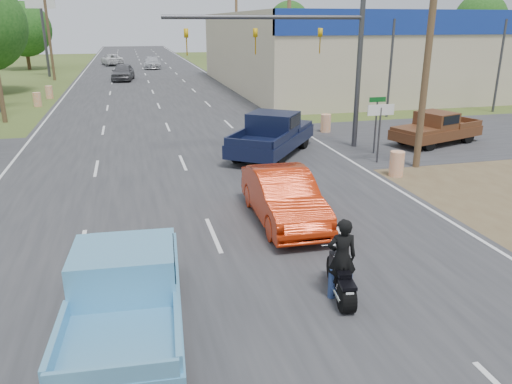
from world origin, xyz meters
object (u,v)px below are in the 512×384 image
object	(u,v)px
red_convertible	(283,197)
motorcycle	(341,281)
distant_car_white	(112,60)
brown_pickup	(435,128)
distant_car_grey	(123,72)
distant_car_silver	(152,63)
rider	(342,262)
blue_pickup	(126,289)
navy_pickup	(273,133)

from	to	relation	value
red_convertible	motorcycle	size ratio (longest dim) A/B	2.45
distant_car_white	brown_pickup	bearing A→B (deg)	97.22
distant_car_grey	distant_car_silver	world-z (taller)	distant_car_grey
distant_car_silver	distant_car_white	xyz separation A→B (m)	(-5.23, 6.69, 0.00)
red_convertible	motorcycle	bearing A→B (deg)	-90.46
rider	distant_car_grey	size ratio (longest dim) A/B	0.35
motorcycle	rider	xyz separation A→B (m)	(0.01, 0.04, 0.45)
red_convertible	brown_pickup	bearing A→B (deg)	38.52
motorcycle	distant_car_grey	world-z (taller)	distant_car_grey
red_convertible	brown_pickup	size ratio (longest dim) A/B	0.92
motorcycle	blue_pickup	world-z (taller)	blue_pickup
motorcycle	brown_pickup	distance (m)	16.37
brown_pickup	distant_car_white	size ratio (longest dim) A/B	0.96
navy_pickup	distant_car_silver	distance (m)	47.35
navy_pickup	distant_car_grey	size ratio (longest dim) A/B	1.20
red_convertible	distant_car_grey	bearing A→B (deg)	97.45
motorcycle	rider	bearing A→B (deg)	90.00
rider	distant_car_white	bearing A→B (deg)	-75.88
motorcycle	distant_car_silver	distance (m)	59.88
motorcycle	blue_pickup	distance (m)	4.55
distant_car_silver	distant_car_white	world-z (taller)	distant_car_white
distant_car_white	distant_car_grey	bearing A→B (deg)	84.34
brown_pickup	distant_car_grey	world-z (taller)	distant_car_grey
red_convertible	distant_car_white	world-z (taller)	red_convertible
distant_car_grey	distant_car_silver	xyz separation A→B (m)	(3.73, 13.88, -0.11)
blue_pickup	distant_car_silver	xyz separation A→B (m)	(3.64, 59.88, -0.14)
brown_pickup	distant_car_white	world-z (taller)	brown_pickup
distant_car_grey	distant_car_white	world-z (taller)	distant_car_grey
distant_car_silver	distant_car_white	size ratio (longest dim) A/B	0.96
blue_pickup	distant_car_grey	size ratio (longest dim) A/B	1.09
red_convertible	motorcycle	xyz separation A→B (m)	(-0.11, -4.64, -0.35)
distant_car_grey	navy_pickup	bearing A→B (deg)	-71.66
motorcycle	rider	size ratio (longest dim) A/B	1.10
red_convertible	rider	bearing A→B (deg)	-90.39
blue_pickup	distant_car_white	world-z (taller)	blue_pickup
blue_pickup	distant_car_white	size ratio (longest dim) A/B	1.01
red_convertible	blue_pickup	size ratio (longest dim) A/B	0.87
navy_pickup	distant_car_grey	distance (m)	34.04
rider	distant_car_silver	size ratio (longest dim) A/B	0.34
red_convertible	distant_car_silver	size ratio (longest dim) A/B	0.92
rider	blue_pickup	size ratio (longest dim) A/B	0.33
navy_pickup	red_convertible	bearing A→B (deg)	-67.84
red_convertible	navy_pickup	bearing A→B (deg)	77.06
motorcycle	distant_car_grey	xyz separation A→B (m)	(-4.61, 45.99, 0.42)
navy_pickup	distant_car_silver	world-z (taller)	navy_pickup
blue_pickup	distant_car_silver	bearing A→B (deg)	90.46
motorcycle	navy_pickup	size ratio (longest dim) A/B	0.32
motorcycle	rider	world-z (taller)	rider
brown_pickup	distant_car_grey	bearing A→B (deg)	5.88
brown_pickup	blue_pickup	bearing A→B (deg)	111.71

